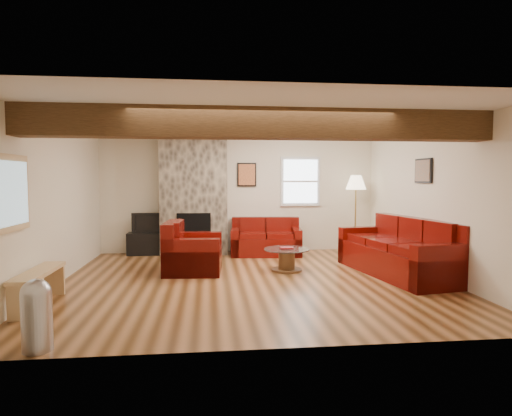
{
  "coord_description": "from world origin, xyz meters",
  "views": [
    {
      "loc": [
        -0.68,
        -6.67,
        1.62
      ],
      "look_at": [
        0.1,
        0.4,
        1.13
      ],
      "focal_mm": 30.0,
      "sensor_mm": 36.0,
      "label": 1
    }
  ],
  "objects_px": {
    "armchair_red": "(193,247)",
    "coffee_table": "(287,260)",
    "tv_cabinet": "(150,244)",
    "floor_lamp": "(356,187)",
    "television": "(150,223)",
    "loveseat": "(266,237)",
    "sofa_three": "(398,247)"
  },
  "relations": [
    {
      "from": "loveseat",
      "to": "television",
      "type": "distance_m",
      "value": 2.48
    },
    {
      "from": "armchair_red",
      "to": "television",
      "type": "xyz_separation_m",
      "value": [
        -0.97,
        1.79,
        0.25
      ]
    },
    {
      "from": "sofa_three",
      "to": "coffee_table",
      "type": "bearing_deg",
      "value": -113.95
    },
    {
      "from": "coffee_table",
      "to": "tv_cabinet",
      "type": "height_order",
      "value": "tv_cabinet"
    },
    {
      "from": "armchair_red",
      "to": "tv_cabinet",
      "type": "distance_m",
      "value": 2.04
    },
    {
      "from": "sofa_three",
      "to": "coffee_table",
      "type": "height_order",
      "value": "sofa_three"
    },
    {
      "from": "tv_cabinet",
      "to": "floor_lamp",
      "type": "height_order",
      "value": "floor_lamp"
    },
    {
      "from": "floor_lamp",
      "to": "coffee_table",
      "type": "bearing_deg",
      "value": -138.42
    },
    {
      "from": "loveseat",
      "to": "floor_lamp",
      "type": "relative_size",
      "value": 0.86
    },
    {
      "from": "armchair_red",
      "to": "floor_lamp",
      "type": "height_order",
      "value": "floor_lamp"
    },
    {
      "from": "armchair_red",
      "to": "tv_cabinet",
      "type": "bearing_deg",
      "value": 32.36
    },
    {
      "from": "coffee_table",
      "to": "television",
      "type": "height_order",
      "value": "television"
    },
    {
      "from": "television",
      "to": "floor_lamp",
      "type": "xyz_separation_m",
      "value": [
        4.39,
        -0.32,
        0.76
      ]
    },
    {
      "from": "floor_lamp",
      "to": "armchair_red",
      "type": "bearing_deg",
      "value": -156.71
    },
    {
      "from": "loveseat",
      "to": "tv_cabinet",
      "type": "distance_m",
      "value": 2.46
    },
    {
      "from": "sofa_three",
      "to": "tv_cabinet",
      "type": "height_order",
      "value": "sofa_three"
    },
    {
      "from": "television",
      "to": "floor_lamp",
      "type": "height_order",
      "value": "floor_lamp"
    },
    {
      "from": "loveseat",
      "to": "television",
      "type": "relative_size",
      "value": 1.98
    },
    {
      "from": "armchair_red",
      "to": "coffee_table",
      "type": "relative_size",
      "value": 1.35
    },
    {
      "from": "tv_cabinet",
      "to": "television",
      "type": "height_order",
      "value": "television"
    },
    {
      "from": "sofa_three",
      "to": "loveseat",
      "type": "relative_size",
      "value": 1.67
    },
    {
      "from": "floor_lamp",
      "to": "tv_cabinet",
      "type": "bearing_deg",
      "value": 175.89
    },
    {
      "from": "armchair_red",
      "to": "coffee_table",
      "type": "distance_m",
      "value": 1.64
    },
    {
      "from": "television",
      "to": "floor_lamp",
      "type": "distance_m",
      "value": 4.46
    },
    {
      "from": "loveseat",
      "to": "coffee_table",
      "type": "height_order",
      "value": "loveseat"
    },
    {
      "from": "television",
      "to": "armchair_red",
      "type": "bearing_deg",
      "value": -61.43
    },
    {
      "from": "sofa_three",
      "to": "floor_lamp",
      "type": "distance_m",
      "value": 2.29
    },
    {
      "from": "coffee_table",
      "to": "tv_cabinet",
      "type": "distance_m",
      "value": 3.22
    },
    {
      "from": "loveseat",
      "to": "sofa_three",
      "type": "bearing_deg",
      "value": -41.09
    },
    {
      "from": "sofa_three",
      "to": "armchair_red",
      "type": "xyz_separation_m",
      "value": [
        -3.44,
        0.61,
        -0.03
      ]
    },
    {
      "from": "coffee_table",
      "to": "television",
      "type": "xyz_separation_m",
      "value": [
        -2.59,
        1.91,
        0.49
      ]
    },
    {
      "from": "armchair_red",
      "to": "floor_lamp",
      "type": "xyz_separation_m",
      "value": [
        3.41,
        1.47,
        1.0
      ]
    }
  ]
}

